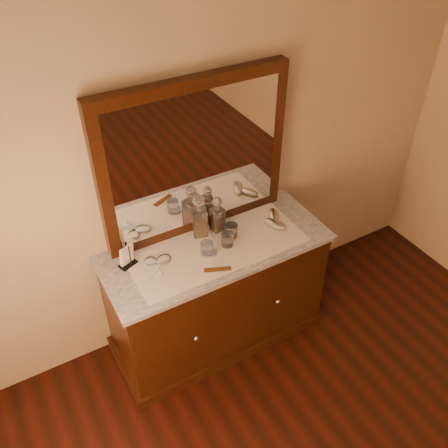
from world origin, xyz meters
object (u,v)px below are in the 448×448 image
Objects in this scene: comb at (218,269)px; brush_near at (275,225)px; brush_far at (274,216)px; dresser_cabinet at (217,295)px; decanter_right at (217,217)px; decanter_left at (200,219)px; hand_mirror_outer at (152,263)px; mirror_frame at (195,159)px; pin_dish at (209,252)px; hand_mirror_inner at (162,261)px; napkin_rack at (127,256)px.

brush_near reaches higher than comb.
brush_near is 1.08× the size of brush_far.
dresser_cabinet is 8.76× the size of comb.
dresser_cabinet is 0.56m from decanter_right.
decanter_right reaches higher than brush_near.
decanter_left is 1.70× the size of brush_near.
brush_far is at bearing 0.18° from hand_mirror_outer.
mirror_frame is 0.42m from decanter_right.
brush_near reaches higher than pin_dish.
brush_near reaches higher than hand_mirror_inner.
decanter_left is 1.84× the size of brush_far.
hand_mirror_outer is at bearing 173.50° from dresser_cabinet.
decanter_left is at bearing 4.33° from napkin_rack.
dresser_cabinet is 0.58m from decanter_left.
brush_far reaches higher than hand_mirror_inner.
pin_dish is (-0.07, -0.29, -0.49)m from mirror_frame.
brush_far is at bearing 1.46° from hand_mirror_inner.
comb is (-0.09, -0.43, -0.49)m from mirror_frame.
hand_mirror_inner is (-0.77, 0.06, -0.01)m from brush_near.
decanter_right is at bearing -50.62° from mirror_frame.
napkin_rack reaches higher than dresser_cabinet.
napkin_rack is 0.81× the size of hand_mirror_inner.
hand_mirror_inner reaches higher than hand_mirror_outer.
decanter_right is (0.12, -0.01, -0.02)m from decanter_left.
brush_far is (0.46, -0.20, -0.48)m from mirror_frame.
brush_far is at bearing 61.97° from brush_near.
brush_far is (0.38, -0.09, -0.08)m from decanter_right.
brush_near is (0.95, -0.15, -0.04)m from napkin_rack.
decanter_left is at bearing 168.15° from brush_far.
dresser_cabinet is at bearing 30.76° from pin_dish.
brush_near is at bearing 1.24° from pin_dish.
mirror_frame is 0.70m from napkin_rack.
hand_mirror_inner is (-0.81, -0.02, -0.01)m from brush_far.
dresser_cabinet is 7.39× the size of hand_mirror_outer.
decanter_right is at bearing 14.18° from hand_mirror_inner.
comb is 0.64× the size of decanter_right.
napkin_rack is (-0.46, 0.16, 0.05)m from pin_dish.
napkin_rack reaches higher than hand_mirror_outer.
napkin_rack is at bearing 168.35° from comb.
comb is 0.39m from decanter_right.
comb is (-0.03, -0.15, -0.00)m from pin_dish.
brush_far is at bearing 9.60° from pin_dish.
decanter_right is at bearing 166.62° from brush_far.
decanter_left is 0.50m from brush_near.
mirror_frame is 4.79× the size of decanter_right.
hand_mirror_outer reaches higher than pin_dish.
mirror_frame is at bearing 25.94° from hand_mirror_outer.
dresser_cabinet is 4.65× the size of decanter_left.
napkin_rack reaches higher than comb.
decanter_left reaches higher than brush_near.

